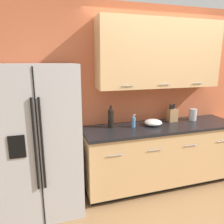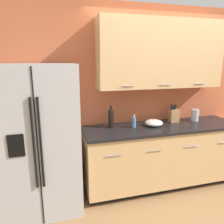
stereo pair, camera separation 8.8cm
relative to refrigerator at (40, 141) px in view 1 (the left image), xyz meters
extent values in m
plane|color=#997047|center=(1.87, -0.74, -0.90)|extent=(14.00, 14.00, 0.00)
cube|color=#BC5B38|center=(1.87, 0.40, 0.40)|extent=(10.00, 0.05, 2.60)
cube|color=tan|center=(1.67, 0.21, 1.02)|extent=(1.81, 0.32, 0.93)
cylinder|color=#99999E|center=(1.13, 0.04, 0.61)|extent=(0.16, 0.01, 0.01)
cylinder|color=#99999E|center=(1.67, 0.04, 0.61)|extent=(0.16, 0.01, 0.01)
cylinder|color=#99999E|center=(2.22, 0.04, 0.61)|extent=(0.16, 0.01, 0.01)
cube|color=black|center=(1.67, 0.09, -0.85)|extent=(2.22, 0.54, 0.09)
cube|color=tan|center=(1.67, 0.05, -0.41)|extent=(2.26, 0.62, 0.80)
cube|color=black|center=(1.67, 0.04, 0.01)|extent=(2.28, 0.64, 0.03)
cylinder|color=#99999E|center=(0.86, -0.27, -0.19)|extent=(0.20, 0.01, 0.01)
cylinder|color=#99999E|center=(1.40, -0.27, -0.19)|extent=(0.20, 0.01, 0.01)
cylinder|color=#99999E|center=(1.95, -0.27, -0.19)|extent=(0.20, 0.01, 0.01)
cylinder|color=#99999E|center=(2.49, -0.27, -0.19)|extent=(0.20, 0.01, 0.01)
cube|color=#B2B2B5|center=(0.00, 0.00, 0.00)|extent=(0.92, 0.72, 1.80)
cube|color=black|center=(0.00, -0.37, 0.00)|extent=(0.01, 0.01, 1.76)
cylinder|color=black|center=(-0.03, -0.38, 0.09)|extent=(0.02, 0.02, 0.99)
cylinder|color=black|center=(0.04, -0.38, 0.09)|extent=(0.02, 0.02, 0.99)
cube|color=black|center=(-0.21, -0.37, 0.09)|extent=(0.16, 0.01, 0.24)
cube|color=#A87A4C|center=(1.93, 0.19, 0.12)|extent=(0.14, 0.11, 0.19)
cylinder|color=black|center=(1.89, 0.21, 0.25)|extent=(0.02, 0.03, 0.08)
cylinder|color=black|center=(1.89, 0.18, 0.24)|extent=(0.02, 0.03, 0.06)
cylinder|color=black|center=(1.93, 0.21, 0.25)|extent=(0.02, 0.03, 0.07)
cylinder|color=black|center=(1.93, 0.18, 0.26)|extent=(0.02, 0.03, 0.09)
cylinder|color=black|center=(1.96, 0.21, 0.25)|extent=(0.02, 0.03, 0.07)
cylinder|color=black|center=(0.94, 0.18, 0.13)|extent=(0.08, 0.08, 0.22)
sphere|color=black|center=(0.94, 0.18, 0.25)|extent=(0.08, 0.08, 0.08)
cylinder|color=black|center=(0.94, 0.18, 0.28)|extent=(0.03, 0.03, 0.07)
cylinder|color=black|center=(0.94, 0.18, 0.32)|extent=(0.03, 0.03, 0.02)
cylinder|color=#4C7FB2|center=(1.25, 0.09, 0.09)|extent=(0.05, 0.05, 0.14)
cylinder|color=#B2B2B5|center=(1.25, 0.09, 0.18)|extent=(0.02, 0.02, 0.04)
cylinder|color=#B2B2B5|center=(1.26, 0.09, 0.20)|extent=(0.03, 0.01, 0.01)
cylinder|color=#B7B7BA|center=(2.27, 0.16, 0.11)|extent=(0.11, 0.11, 0.16)
cylinder|color=#B7B7BA|center=(2.27, 0.16, 0.19)|extent=(0.12, 0.12, 0.01)
sphere|color=#B7B7BA|center=(2.27, 0.16, 0.21)|extent=(0.02, 0.02, 0.02)
ellipsoid|color=white|center=(1.55, 0.09, 0.07)|extent=(0.25, 0.25, 0.09)
camera|label=1|loc=(0.10, -2.60, 0.94)|focal=35.00mm
camera|label=2|loc=(0.18, -2.62, 0.94)|focal=35.00mm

